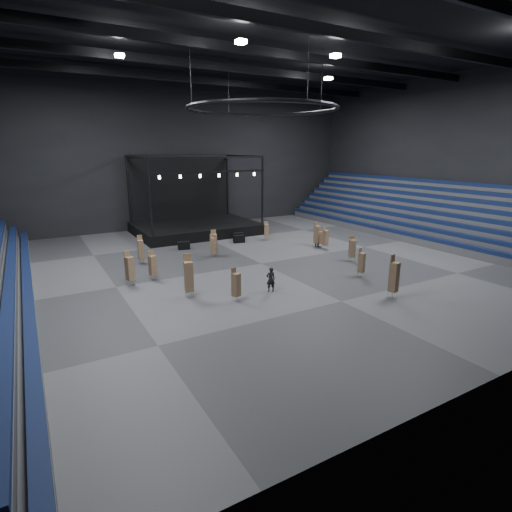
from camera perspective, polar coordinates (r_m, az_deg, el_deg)
floor at (r=35.49m, az=0.78°, el=-1.10°), size 50.00×50.00×0.00m
ceiling at (r=35.05m, az=0.90°, el=28.46°), size 50.00×42.00×0.20m
wall_back at (r=53.23m, az=-11.17°, el=13.83°), size 50.00×0.20×18.00m
wall_right at (r=51.59m, az=26.08°, el=12.60°), size 0.20×42.00×18.00m
bleachers_right at (r=50.55m, az=23.81°, el=4.50°), size 7.20×40.00×6.40m
stage at (r=49.47m, az=-8.91°, el=5.06°), size 14.00×10.00×9.20m
truss_ring at (r=34.24m, az=0.86°, el=20.30°), size 12.30×12.30×5.15m
roof_girders at (r=34.87m, az=0.90°, el=27.18°), size 49.00×30.35×0.70m
floodlights at (r=31.46m, az=5.10°, el=27.35°), size 28.60×16.60×0.25m
flight_case_left at (r=41.13m, az=-10.28°, el=1.49°), size 1.31×0.86×0.80m
flight_case_mid at (r=43.48m, az=-2.44°, el=2.45°), size 1.29×0.80×0.80m
flight_case_right at (r=44.96m, az=-2.49°, el=2.85°), size 1.25×0.80×0.77m
chair_stack_0 at (r=26.49m, az=-2.88°, el=-4.03°), size 0.61×0.61×2.34m
chair_stack_1 at (r=30.92m, az=-17.61°, el=-1.63°), size 0.66×0.66×2.65m
chair_stack_2 at (r=36.56m, az=-16.15°, el=0.92°), size 0.50×0.50×2.58m
chair_stack_3 at (r=37.47m, az=-6.17°, el=1.51°), size 0.47×0.47×2.26m
chair_stack_4 at (r=37.99m, az=-6.03°, el=1.95°), size 0.65×0.65×2.51m
chair_stack_5 at (r=41.89m, az=9.11°, el=2.66°), size 0.56×0.56×1.92m
chair_stack_6 at (r=41.10m, az=9.89°, el=2.64°), size 0.51×0.51×2.31m
chair_stack_7 at (r=27.41m, az=-9.60°, el=-2.81°), size 0.63×0.63×3.07m
chair_stack_8 at (r=28.61m, az=19.10°, el=-2.75°), size 0.64×0.64×3.02m
chair_stack_9 at (r=44.62m, az=1.50°, el=3.71°), size 0.62×0.62×2.08m
chair_stack_10 at (r=36.90m, az=13.58°, el=1.11°), size 0.64×0.64×2.39m
chair_stack_11 at (r=32.69m, az=14.85°, el=-0.84°), size 0.55×0.55×2.33m
chair_stack_12 at (r=41.79m, az=8.70°, el=3.14°), size 0.69×0.69×2.65m
chair_stack_13 at (r=31.79m, az=-14.56°, el=-1.22°), size 0.60×0.60×2.33m
man_center at (r=28.40m, az=2.12°, el=-3.37°), size 0.74×0.58×1.79m
crew_member at (r=42.00m, az=8.80°, el=2.62°), size 0.83×1.01×1.92m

